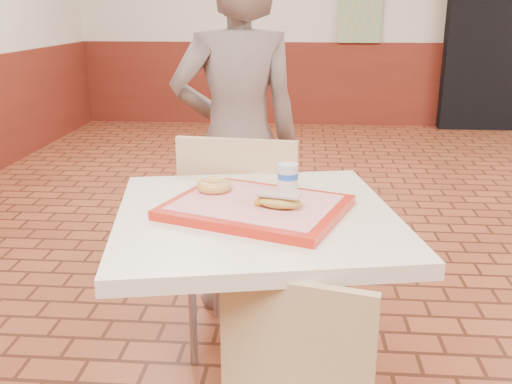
# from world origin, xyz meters

# --- Properties ---
(main_table) EXTENTS (0.79, 0.79, 0.84)m
(main_table) POSITION_xyz_m (-1.39, -0.60, 0.57)
(main_table) COLOR beige
(main_table) RESTS_ON ground
(chair_main_back) EXTENTS (0.49, 0.49, 0.96)m
(chair_main_back) POSITION_xyz_m (-1.48, -0.06, 0.53)
(chair_main_back) COLOR #D8B381
(chair_main_back) RESTS_ON ground
(customer) EXTENTS (0.69, 0.55, 1.64)m
(customer) POSITION_xyz_m (-1.55, 0.39, 0.82)
(customer) COLOR #705E57
(customer) RESTS_ON ground
(serving_tray) EXTENTS (0.49, 0.38, 0.03)m
(serving_tray) POSITION_xyz_m (-1.39, -0.60, 0.85)
(serving_tray) COLOR red
(serving_tray) RESTS_ON main_table
(ring_donut) EXTENTS (0.11, 0.11, 0.03)m
(ring_donut) POSITION_xyz_m (-1.52, -0.50, 0.89)
(ring_donut) COLOR tan
(ring_donut) RESTS_ON serving_tray
(long_john_donut) EXTENTS (0.15, 0.10, 0.04)m
(long_john_donut) POSITION_xyz_m (-1.32, -0.64, 0.89)
(long_john_donut) COLOR gold
(long_john_donut) RESTS_ON serving_tray
(paper_cup) EXTENTS (0.06, 0.06, 0.08)m
(paper_cup) POSITION_xyz_m (-1.30, -0.47, 0.91)
(paper_cup) COLOR silver
(paper_cup) RESTS_ON serving_tray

